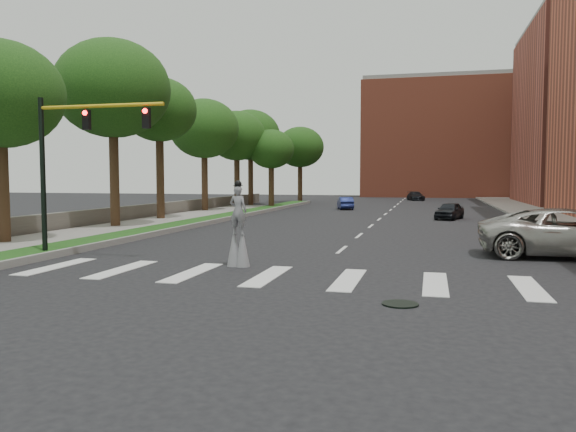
% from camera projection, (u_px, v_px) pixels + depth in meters
% --- Properties ---
extents(ground_plane, '(160.00, 160.00, 0.00)m').
position_uv_depth(ground_plane, '(300.00, 284.00, 16.47)').
color(ground_plane, black).
rests_on(ground_plane, ground).
extents(grass_median, '(2.00, 60.00, 0.25)m').
position_uv_depth(grass_median, '(203.00, 221.00, 38.63)').
color(grass_median, '#174212').
rests_on(grass_median, ground).
extents(median_curb, '(0.20, 60.00, 0.28)m').
position_uv_depth(median_curb, '(217.00, 221.00, 38.37)').
color(median_curb, gray).
rests_on(median_curb, ground).
extents(sidewalk_left, '(4.00, 60.00, 0.18)m').
position_uv_depth(sidewalk_left, '(76.00, 235.00, 29.70)').
color(sidewalk_left, slate).
rests_on(sidewalk_left, ground).
extents(sidewalk_right, '(5.00, 90.00, 0.18)m').
position_uv_depth(sidewalk_right, '(566.00, 223.00, 37.54)').
color(sidewalk_right, slate).
rests_on(sidewalk_right, ground).
extents(stone_wall, '(0.50, 56.00, 1.10)m').
position_uv_depth(stone_wall, '(145.00, 212.00, 41.89)').
color(stone_wall, '#555149').
rests_on(stone_wall, ground).
extents(manhole, '(0.90, 0.90, 0.04)m').
position_uv_depth(manhole, '(400.00, 304.00, 13.79)').
color(manhole, black).
rests_on(manhole, ground).
extents(building_backdrop, '(26.00, 14.00, 18.00)m').
position_uv_depth(building_backdrop, '(447.00, 140.00, 89.76)').
color(building_backdrop, '#B25038').
rests_on(building_backdrop, ground).
extents(traffic_signal, '(5.30, 0.23, 6.20)m').
position_uv_depth(traffic_signal, '(69.00, 151.00, 21.49)').
color(traffic_signal, black).
rests_on(traffic_signal, ground).
extents(stilt_performer, '(0.84, 0.56, 3.02)m').
position_uv_depth(stilt_performer, '(238.00, 233.00, 19.64)').
color(stilt_performer, '#372416').
rests_on(stilt_performer, ground).
extents(suv_crossing, '(6.94, 3.30, 1.91)m').
position_uv_depth(suv_crossing, '(571.00, 233.00, 21.79)').
color(suv_crossing, '#A5A39C').
rests_on(suv_crossing, ground).
extents(car_near, '(2.51, 4.04, 1.28)m').
position_uv_depth(car_near, '(449.00, 211.00, 41.55)').
color(car_near, black).
rests_on(car_near, ground).
extents(car_mid, '(2.18, 3.86, 1.20)m').
position_uv_depth(car_mid, '(345.00, 203.00, 54.38)').
color(car_mid, navy).
rests_on(car_mid, ground).
extents(car_far, '(2.73, 4.40, 1.19)m').
position_uv_depth(car_far, '(416.00, 196.00, 74.72)').
color(car_far, black).
rests_on(car_far, ground).
extents(tree_2, '(6.91, 6.91, 11.37)m').
position_uv_depth(tree_2, '(113.00, 89.00, 33.60)').
color(tree_2, '#372416').
rests_on(tree_2, ground).
extents(tree_3, '(5.33, 5.33, 10.18)m').
position_uv_depth(tree_3, '(159.00, 111.00, 39.76)').
color(tree_3, '#372416').
rests_on(tree_3, ground).
extents(tree_4, '(6.16, 6.16, 10.03)m').
position_uv_depth(tree_4, '(204.00, 129.00, 49.61)').
color(tree_4, '#372416').
rests_on(tree_4, ground).
extents(tree_5, '(6.53, 6.53, 10.55)m').
position_uv_depth(tree_5, '(250.00, 135.00, 62.00)').
color(tree_5, '#372416').
rests_on(tree_5, ground).
extents(tree_6, '(4.58, 4.58, 7.86)m').
position_uv_depth(tree_6, '(271.00, 150.00, 55.91)').
color(tree_6, '#372416').
rests_on(tree_6, ground).
extents(tree_7, '(5.81, 5.81, 9.24)m').
position_uv_depth(tree_7, '(300.00, 147.00, 68.35)').
color(tree_7, '#372416').
rests_on(tree_7, ground).
extents(tree_8, '(5.77, 5.77, 9.66)m').
position_uv_depth(tree_8, '(237.00, 136.00, 55.55)').
color(tree_8, '#372416').
rests_on(tree_8, ground).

